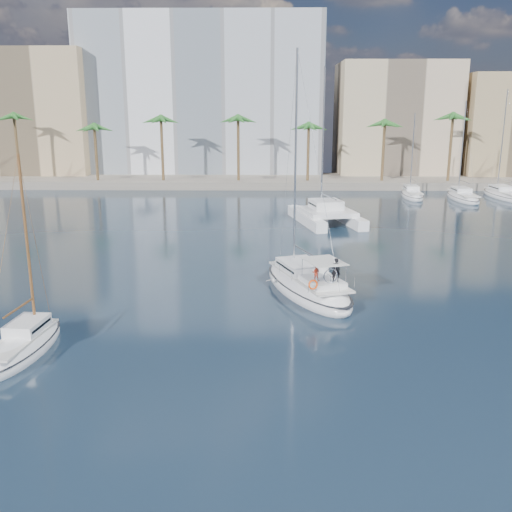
{
  "coord_description": "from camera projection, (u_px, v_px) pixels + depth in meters",
  "views": [
    {
      "loc": [
        -0.93,
        -33.61,
        12.07
      ],
      "look_at": [
        -1.45,
        1.5,
        3.04
      ],
      "focal_mm": 40.0,
      "sensor_mm": 36.0,
      "label": 1
    }
  ],
  "objects": [
    {
      "name": "seagull",
      "position": [
        273.0,
        280.0,
        39.08
      ],
      "size": [
        1.0,
        0.43,
        0.18
      ],
      "color": "silver",
      "rests_on": "ground"
    },
    {
      "name": "moored_yacht_b",
      "position": [
        463.0,
        200.0,
        78.74
      ],
      "size": [
        3.32,
        10.83,
        13.72
      ],
      "primitive_type": null,
      "rotation": [
        0.0,
        0.0,
        -0.02
      ],
      "color": "white",
      "rests_on": "ground"
    },
    {
      "name": "building_tan_left",
      "position": [
        32.0,
        116.0,
        100.23
      ],
      "size": [
        22.0,
        14.0,
        22.0
      ],
      "primitive_type": "cube",
      "color": "tan",
      "rests_on": "ground"
    },
    {
      "name": "catamaran",
      "position": [
        326.0,
        212.0,
        62.59
      ],
      "size": [
        7.94,
        12.26,
        16.59
      ],
      "rotation": [
        0.0,
        0.0,
        0.21
      ],
      "color": "white",
      "rests_on": "ground"
    },
    {
      "name": "palm_left",
      "position": [
        53.0,
        122.0,
        88.67
      ],
      "size": [
        3.6,
        3.6,
        12.3
      ],
      "color": "brown",
      "rests_on": "ground"
    },
    {
      "name": "palm_right",
      "position": [
        491.0,
        122.0,
        87.69
      ],
      "size": [
        3.6,
        3.6,
        12.3
      ],
      "color": "brown",
      "rests_on": "ground"
    },
    {
      "name": "palm_centre",
      "position": [
        271.0,
        122.0,
        88.18
      ],
      "size": [
        3.6,
        3.6,
        12.3
      ],
      "color": "brown",
      "rests_on": "ground"
    },
    {
      "name": "building_modern",
      "position": [
        204.0,
        99.0,
        102.93
      ],
      "size": [
        42.0,
        16.0,
        28.0
      ],
      "primitive_type": "cube",
      "color": "white",
      "rests_on": "ground"
    },
    {
      "name": "moored_yacht_a",
      "position": [
        412.0,
        198.0,
        80.77
      ],
      "size": [
        3.37,
        9.52,
        11.9
      ],
      "primitive_type": null,
      "rotation": [
        0.0,
        0.0,
        -0.07
      ],
      "color": "white",
      "rests_on": "ground"
    },
    {
      "name": "building_beige",
      "position": [
        394.0,
        122.0,
        100.53
      ],
      "size": [
        20.0,
        14.0,
        20.0
      ],
      "primitive_type": "cube",
      "color": "#C3A98C",
      "rests_on": "ground"
    },
    {
      "name": "small_sloop",
      "position": [
        23.0,
        346.0,
        29.01
      ],
      "size": [
        2.9,
        7.52,
        10.58
      ],
      "rotation": [
        0.0,
        0.0,
        -0.08
      ],
      "color": "white",
      "rests_on": "ground"
    },
    {
      "name": "moored_yacht_c",
      "position": [
        504.0,
        198.0,
        80.58
      ],
      "size": [
        3.98,
        12.33,
        15.54
      ],
      "primitive_type": null,
      "rotation": [
        0.0,
        0.0,
        0.03
      ],
      "color": "white",
      "rests_on": "ground"
    },
    {
      "name": "quay",
      "position": [
        270.0,
        181.0,
        94.47
      ],
      "size": [
        120.0,
        14.0,
        1.2
      ],
      "primitive_type": "cube",
      "color": "gray",
      "rests_on": "ground"
    },
    {
      "name": "ground",
      "position": [
        279.0,
        309.0,
        35.54
      ],
      "size": [
        160.0,
        160.0,
        0.0
      ],
      "primitive_type": "plane",
      "color": "black",
      "rests_on": "ground"
    },
    {
      "name": "main_sloop",
      "position": [
        307.0,
        285.0,
        38.68
      ],
      "size": [
        7.26,
        11.87,
        16.81
      ],
      "rotation": [
        0.0,
        0.0,
        0.35
      ],
      "color": "white",
      "rests_on": "ground"
    }
  ]
}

